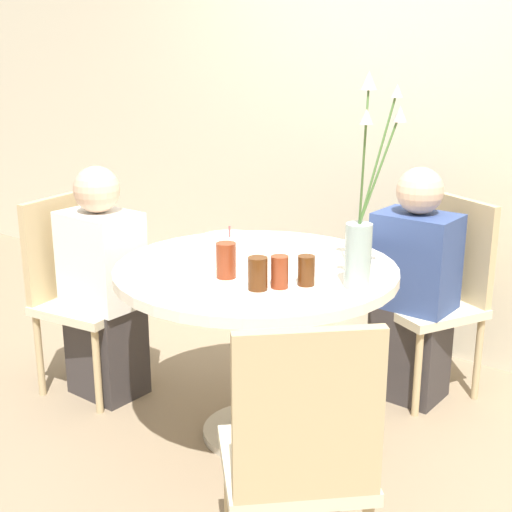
% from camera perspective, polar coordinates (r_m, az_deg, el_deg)
% --- Properties ---
extents(ground_plane, '(16.00, 16.00, 0.00)m').
position_cam_1_polar(ground_plane, '(3.03, -0.00, -14.08)').
color(ground_plane, '#89755B').
extents(wall_back, '(8.00, 0.05, 2.60)m').
position_cam_1_polar(wall_back, '(3.68, 12.38, 12.41)').
color(wall_back, beige).
rests_on(wall_back, ground_plane).
extents(dining_table, '(1.09, 1.09, 0.73)m').
position_cam_1_polar(dining_table, '(2.77, -0.00, -3.48)').
color(dining_table, silver).
rests_on(dining_table, ground_plane).
extents(chair_right_flank, '(0.53, 0.53, 0.89)m').
position_cam_1_polar(chair_right_flank, '(3.31, 14.62, -2.41)').
color(chair_right_flank, beige).
rests_on(chair_right_flank, ground_plane).
extents(chair_near_front, '(0.46, 0.46, 0.89)m').
position_cam_1_polar(chair_near_front, '(3.34, -14.21, -2.23)').
color(chair_near_front, beige).
rests_on(chair_near_front, ground_plane).
extents(chair_far_back, '(0.57, 0.57, 0.89)m').
position_cam_1_polar(chair_far_back, '(1.98, 3.51, -15.38)').
color(chair_far_back, beige).
rests_on(chair_far_back, ground_plane).
extents(birthday_cake, '(0.24, 0.24, 0.14)m').
position_cam_1_polar(birthday_cake, '(2.79, -2.16, 0.58)').
color(birthday_cake, white).
rests_on(birthday_cake, dining_table).
extents(flower_vase, '(0.17, 0.23, 0.73)m').
position_cam_1_polar(flower_vase, '(2.47, 8.52, 2.55)').
color(flower_vase, '#9EB2AD').
rests_on(flower_vase, dining_table).
extents(side_plate, '(0.19, 0.19, 0.01)m').
position_cam_1_polar(side_plate, '(2.66, -8.49, -1.37)').
color(side_plate, silver).
rests_on(side_plate, dining_table).
extents(drink_glass_0, '(0.06, 0.06, 0.11)m').
position_cam_1_polar(drink_glass_0, '(2.51, 4.04, -1.16)').
color(drink_glass_0, '#51280F').
rests_on(drink_glass_0, dining_table).
extents(drink_glass_1, '(0.07, 0.07, 0.13)m').
position_cam_1_polar(drink_glass_1, '(2.58, -2.46, -0.33)').
color(drink_glass_1, maroon).
rests_on(drink_glass_1, dining_table).
extents(drink_glass_2, '(0.06, 0.06, 0.11)m').
position_cam_1_polar(drink_glass_2, '(2.47, 1.90, -1.28)').
color(drink_glass_2, maroon).
rests_on(drink_glass_2, dining_table).
extents(drink_glass_3, '(0.07, 0.07, 0.12)m').
position_cam_1_polar(drink_glass_3, '(2.45, 0.15, -1.41)').
color(drink_glass_3, '#51280F').
rests_on(drink_glass_3, dining_table).
extents(person_boy, '(0.34, 0.24, 1.05)m').
position_cam_1_polar(person_boy, '(3.21, 12.46, -2.93)').
color(person_boy, '#383333').
rests_on(person_boy, ground_plane).
extents(person_woman, '(0.34, 0.24, 1.05)m').
position_cam_1_polar(person_woman, '(3.23, -12.13, -2.78)').
color(person_woman, '#383333').
rests_on(person_woman, ground_plane).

